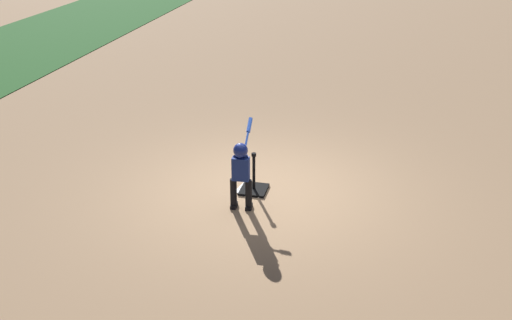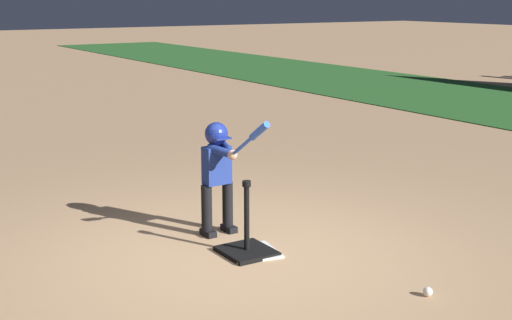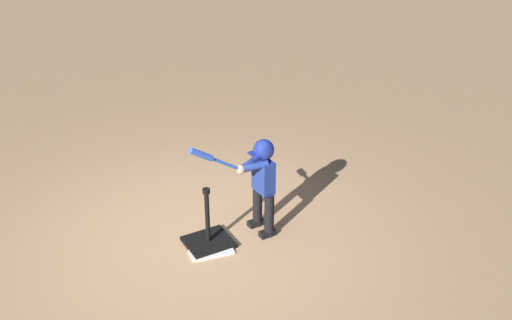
{
  "view_description": "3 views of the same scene",
  "coord_description": "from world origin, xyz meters",
  "views": [
    {
      "loc": [
        -8.52,
        -1.86,
        4.46
      ],
      "look_at": [
        -0.27,
        0.02,
        0.65
      ],
      "focal_mm": 42.0,
      "sensor_mm": 36.0,
      "label": 1
    },
    {
      "loc": [
        5.04,
        -3.02,
        2.23
      ],
      "look_at": [
        -0.01,
        0.17,
        0.85
      ],
      "focal_mm": 50.0,
      "sensor_mm": 36.0,
      "label": 2
    },
    {
      "loc": [
        2.03,
        4.83,
        3.7
      ],
      "look_at": [
        -0.7,
        -0.04,
        0.76
      ],
      "focal_mm": 42.0,
      "sensor_mm": 36.0,
      "label": 3
    }
  ],
  "objects": [
    {
      "name": "batting_tee",
      "position": [
        -0.05,
        0.1,
        0.08
      ],
      "size": [
        0.47,
        0.42,
        0.67
      ],
      "color": "black",
      "rests_on": "ground_plane"
    },
    {
      "name": "ground_plane",
      "position": [
        0.0,
        0.0,
        0.0
      ],
      "size": [
        90.0,
        90.0,
        0.0
      ],
      "primitive_type": "plane",
      "color": "tan"
    },
    {
      "name": "home_plate",
      "position": [
        -0.03,
        0.14,
        0.01
      ],
      "size": [
        0.51,
        0.51,
        0.02
      ],
      "primitive_type": "cube",
      "rotation": [
        0.0,
        0.0,
        -0.17
      ],
      "color": "white",
      "rests_on": "ground_plane"
    },
    {
      "name": "baseball",
      "position": [
        1.47,
        0.78,
        0.04
      ],
      "size": [
        0.07,
        0.07,
        0.07
      ],
      "primitive_type": "sphere",
      "color": "white",
      "rests_on": "ground_plane"
    },
    {
      "name": "batter_child",
      "position": [
        -0.64,
        0.16,
        0.69
      ],
      "size": [
        0.94,
        0.34,
        1.21
      ],
      "color": "black",
      "rests_on": "ground_plane"
    }
  ]
}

